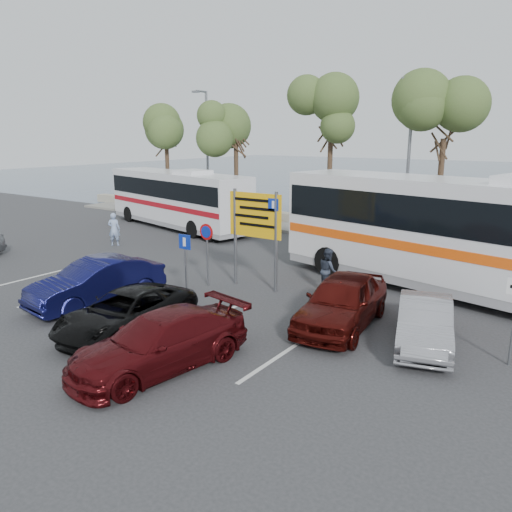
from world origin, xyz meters
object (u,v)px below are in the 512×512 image
Objects in this scene: car_maroon at (160,342)px; car_silver_b at (424,323)px; coach_bus_right at (466,240)px; car_blue at (97,282)px; street_lamp_right at (408,154)px; direction_sign at (255,223)px; car_red at (342,301)px; suv_black at (127,312)px; pedestrian_near at (114,229)px; street_lamp_left at (206,149)px; pedestrian_far at (328,270)px; coach_bus_left at (177,201)px.

car_maroon is 1.19× the size of car_silver_b.
coach_bus_right reaches higher than car_blue.
street_lamp_right is 2.23× the size of direction_sign.
car_red is 1.02× the size of suv_black.
pedestrian_near is at bearing 159.66° from car_red.
direction_sign is (11.00, -10.32, -2.17)m from street_lamp_left.
coach_bus_right is at bearing 76.23° from car_maroon.
pedestrian_far is at bearing -151.77° from coach_bus_right.
street_lamp_right is 17.47m from car_maroon.
pedestrian_far is at bearing -25.05° from coach_bus_left.
coach_bus_right is 11.09m from car_maroon.
street_lamp_right is at bearing 77.10° from suv_black.
car_blue reaches higher than car_maroon.
car_blue is at bearing -62.48° from street_lamp_left.
car_blue reaches higher than suv_black.
pedestrian_far is at bearing 50.97° from car_blue.
direction_sign reaches higher than pedestrian_near.
street_lamp_right is 13.50m from coach_bus_left.
suv_black is 1.14× the size of car_silver_b.
suv_black is at bearing 109.19° from pedestrian_near.
car_maroon is at bearing -74.19° from direction_sign.
car_red is at bearing 35.43° from suv_black.
street_lamp_left is 4.76× the size of pedestrian_near.
car_silver_b is 2.30× the size of pedestrian_near.
street_lamp_right reaches higher than direction_sign.
coach_bus_right is at bearing 59.66° from car_red.
car_silver_b is (4.80, 5.00, -0.03)m from car_maroon.
pedestrian_near reaches higher than car_silver_b.
car_maroon is 2.75× the size of pedestrian_near.
pedestrian_near is (-6.72, 6.30, 0.09)m from car_blue.
coach_bus_left is at bearing 124.58° from suv_black.
street_lamp_right is 5.05× the size of pedestrian_far.
coach_bus_left is 6.97× the size of pedestrian_near.
direction_sign is at bearing 149.00° from car_silver_b.
coach_bus_left is 5.62m from pedestrian_near.
street_lamp_right is 10.73m from direction_sign.
street_lamp_right is 0.68× the size of coach_bus_left.
car_maroon is (-0.10, -17.02, -3.93)m from street_lamp_right.
coach_bus_right is at bearing 26.95° from direction_sign.
coach_bus_left is 17.63m from car_red.
coach_bus_right is 3.04× the size of car_maroon.
coach_bus_left is at bearing 146.02° from direction_sign.
street_lamp_left is at bearing 119.33° from suv_black.
car_silver_b reaches higher than suv_black.
street_lamp_right is (13.00, 0.00, 0.00)m from street_lamp_left.
coach_bus_left reaches higher than suv_black.
coach_bus_right reaches higher than coach_bus_left.
direction_sign is 7.30m from coach_bus_right.
car_red is 3.38m from pedestrian_far.
car_red is at bearing -21.56° from direction_sign.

